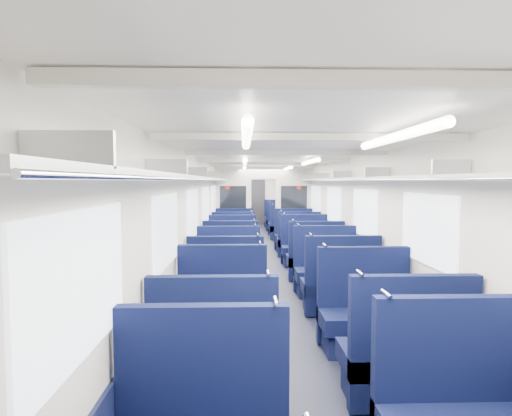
% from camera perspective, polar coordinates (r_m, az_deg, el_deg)
% --- Properties ---
extents(floor, '(2.80, 18.00, 0.01)m').
position_cam_1_polar(floor, '(9.78, 1.70, -7.73)').
color(floor, black).
rests_on(floor, ground).
extents(ceiling, '(2.80, 18.00, 0.01)m').
position_cam_1_polar(ceiling, '(9.60, 1.73, 6.16)').
color(ceiling, silver).
rests_on(ceiling, wall_left).
extents(wall_left, '(0.02, 18.00, 2.35)m').
position_cam_1_polar(wall_left, '(9.64, -6.63, -0.86)').
color(wall_left, beige).
rests_on(wall_left, floor).
extents(dado_left, '(0.03, 17.90, 0.70)m').
position_cam_1_polar(dado_left, '(9.73, -6.50, -5.71)').
color(dado_left, black).
rests_on(dado_left, floor).
extents(wall_right, '(0.02, 18.00, 2.35)m').
position_cam_1_polar(wall_right, '(9.80, 9.91, -0.82)').
color(wall_right, beige).
rests_on(wall_right, floor).
extents(dado_right, '(0.03, 17.90, 0.70)m').
position_cam_1_polar(dado_right, '(9.90, 9.77, -5.59)').
color(dado_right, black).
rests_on(dado_right, floor).
extents(wall_far, '(2.80, 0.02, 2.35)m').
position_cam_1_polar(wall_far, '(18.59, 0.05, 1.34)').
color(wall_far, beige).
rests_on(wall_far, floor).
extents(luggage_rack_left, '(0.36, 17.40, 0.18)m').
position_cam_1_polar(luggage_rack_left, '(9.59, -5.55, 3.89)').
color(luggage_rack_left, '#B2B5BA').
rests_on(luggage_rack_left, wall_left).
extents(luggage_rack_right, '(0.36, 17.40, 0.18)m').
position_cam_1_polar(luggage_rack_right, '(9.74, 8.88, 3.86)').
color(luggage_rack_right, '#B2B5BA').
rests_on(luggage_rack_right, wall_right).
extents(windows, '(2.78, 15.60, 0.75)m').
position_cam_1_polar(windows, '(9.15, 1.89, 0.45)').
color(windows, white).
rests_on(windows, wall_left).
extents(ceiling_fittings, '(2.70, 16.06, 0.11)m').
position_cam_1_polar(ceiling_fittings, '(9.33, 1.82, 5.86)').
color(ceiling_fittings, beige).
rests_on(ceiling_fittings, ceiling).
extents(end_door, '(0.75, 0.06, 2.00)m').
position_cam_1_polar(end_door, '(18.54, 0.06, 0.79)').
color(end_door, black).
rests_on(end_door, floor).
extents(bulkhead, '(2.80, 0.10, 2.35)m').
position_cam_1_polar(bulkhead, '(12.03, 1.02, 0.34)').
color(bulkhead, beige).
rests_on(bulkhead, floor).
extents(seat_4, '(1.08, 0.59, 1.20)m').
position_cam_1_polar(seat_4, '(3.84, -5.74, -20.38)').
color(seat_4, '#0B1236').
rests_on(seat_4, floor).
extents(seat_5, '(1.08, 0.59, 1.20)m').
position_cam_1_polar(seat_5, '(4.07, 19.75, -19.16)').
color(seat_5, '#0B1236').
rests_on(seat_5, floor).
extents(seat_6, '(1.08, 0.59, 1.20)m').
position_cam_1_polar(seat_6, '(5.12, -4.64, -14.14)').
color(seat_6, '#0B1236').
rests_on(seat_6, floor).
extents(seat_7, '(1.08, 0.59, 1.20)m').
position_cam_1_polar(seat_7, '(5.11, 14.78, -14.27)').
color(seat_7, '#0B1236').
rests_on(seat_7, floor).
extents(seat_8, '(1.08, 0.59, 1.20)m').
position_cam_1_polar(seat_8, '(6.16, -4.11, -11.04)').
color(seat_8, '#0B1236').
rests_on(seat_8, floor).
extents(seat_9, '(1.08, 0.59, 1.20)m').
position_cam_1_polar(seat_9, '(6.32, 11.38, -10.74)').
color(seat_9, '#0B1236').
rests_on(seat_9, floor).
extents(seat_10, '(1.08, 0.59, 1.20)m').
position_cam_1_polar(seat_10, '(7.14, -3.77, -8.98)').
color(seat_10, '#0B1236').
rests_on(seat_10, floor).
extents(seat_11, '(1.08, 0.59, 1.20)m').
position_cam_1_polar(seat_11, '(7.30, 9.53, -8.75)').
color(seat_11, '#0B1236').
rests_on(seat_11, floor).
extents(seat_12, '(1.08, 0.59, 1.20)m').
position_cam_1_polar(seat_12, '(8.39, -3.46, -7.08)').
color(seat_12, '#0B1236').
rests_on(seat_12, floor).
extents(seat_13, '(1.08, 0.59, 1.20)m').
position_cam_1_polar(seat_13, '(8.35, 8.05, -7.15)').
color(seat_13, '#0B1236').
rests_on(seat_13, floor).
extents(seat_14, '(1.08, 0.59, 1.20)m').
position_cam_1_polar(seat_14, '(9.46, -3.26, -5.85)').
color(seat_14, '#0B1236').
rests_on(seat_14, floor).
extents(seat_15, '(1.08, 0.59, 1.20)m').
position_cam_1_polar(seat_15, '(9.69, 6.67, -5.64)').
color(seat_15, '#0B1236').
rests_on(seat_15, floor).
extents(seat_16, '(1.08, 0.59, 1.20)m').
position_cam_1_polar(seat_16, '(10.67, -3.08, -4.76)').
color(seat_16, '#0B1236').
rests_on(seat_16, floor).
extents(seat_17, '(1.08, 0.59, 1.20)m').
position_cam_1_polar(seat_17, '(10.79, 5.80, -4.68)').
color(seat_17, '#0B1236').
rests_on(seat_17, floor).
extents(seat_18, '(1.08, 0.59, 1.20)m').
position_cam_1_polar(seat_18, '(11.78, -2.95, -3.96)').
color(seat_18, '#0B1236').
rests_on(seat_18, floor).
extents(seat_19, '(1.08, 0.59, 1.20)m').
position_cam_1_polar(seat_19, '(11.72, 5.19, -4.01)').
color(seat_19, '#0B1236').
rests_on(seat_19, floor).
extents(seat_20, '(1.08, 0.59, 1.20)m').
position_cam_1_polar(seat_20, '(13.84, -2.77, -2.82)').
color(seat_20, '#0B1236').
rests_on(seat_20, floor).
extents(seat_21, '(1.08, 0.59, 1.20)m').
position_cam_1_polar(seat_21, '(13.88, 4.11, -2.80)').
color(seat_21, '#0B1236').
rests_on(seat_21, floor).
extents(seat_22, '(1.08, 0.59, 1.20)m').
position_cam_1_polar(seat_22, '(15.03, -2.68, -2.30)').
color(seat_22, '#0B1236').
rests_on(seat_22, floor).
extents(seat_23, '(1.08, 0.59, 1.20)m').
position_cam_1_polar(seat_23, '(14.93, 3.69, -2.34)').
color(seat_23, '#0B1236').
rests_on(seat_23, floor).
extents(seat_24, '(1.08, 0.59, 1.20)m').
position_cam_1_polar(seat_24, '(16.12, -2.62, -1.90)').
color(seat_24, '#0B1236').
rests_on(seat_24, floor).
extents(seat_25, '(1.08, 0.59, 1.20)m').
position_cam_1_polar(seat_25, '(16.23, 3.26, -1.86)').
color(seat_25, '#0B1236').
rests_on(seat_25, floor).
extents(seat_26, '(1.08, 0.59, 1.20)m').
position_cam_1_polar(seat_26, '(17.26, -2.56, -1.53)').
color(seat_26, '#0B1236').
rests_on(seat_26, floor).
extents(seat_27, '(1.08, 0.59, 1.20)m').
position_cam_1_polar(seat_27, '(17.29, 2.95, -1.52)').
color(seat_27, '#0B1236').
rests_on(seat_27, floor).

